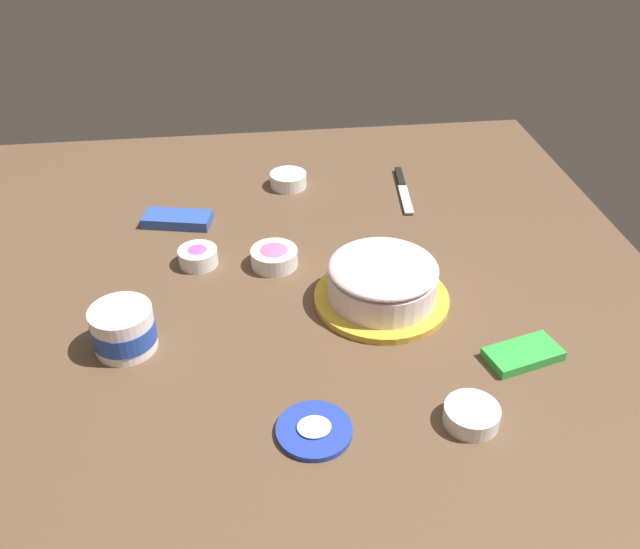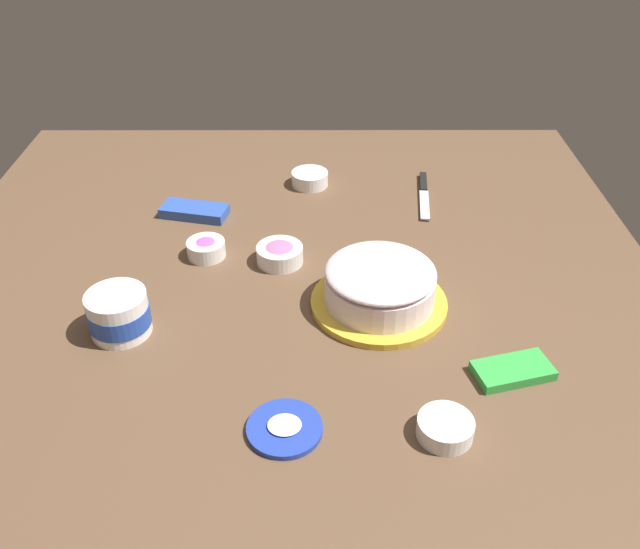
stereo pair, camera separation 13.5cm
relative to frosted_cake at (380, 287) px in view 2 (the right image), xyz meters
name	(u,v)px [view 2 (the right image)]	position (x,y,z in m)	size (l,w,h in m)	color
ground_plane	(290,280)	(0.18, -0.09, -0.05)	(1.54, 1.54, 0.00)	brown
frosted_cake	(380,287)	(0.00, 0.00, 0.00)	(0.27, 0.27, 0.10)	gold
frosting_tub	(118,313)	(0.48, 0.08, 0.00)	(0.11, 0.11, 0.08)	white
frosting_tub_lid	(285,428)	(0.17, 0.32, -0.04)	(0.12, 0.12, 0.02)	#233DAD
spreading_knife	(424,191)	(-0.15, -0.46, -0.04)	(0.04, 0.24, 0.01)	silver
sprinkle_bowl_pink	(280,253)	(0.20, -0.15, -0.02)	(0.10, 0.10, 0.04)	white
sprinkle_bowl_rainbow	(206,248)	(0.36, -0.18, -0.03)	(0.08, 0.08, 0.04)	white
sprinkle_bowl_orange	(445,428)	(-0.08, 0.33, -0.03)	(0.09, 0.09, 0.03)	white
sprinkle_bowl_green	(310,178)	(0.14, -0.51, -0.03)	(0.09, 0.09, 0.04)	white
candy_box_lower	(513,371)	(-0.22, 0.19, -0.04)	(0.13, 0.07, 0.02)	green
candy_box_upper	(194,211)	(0.41, -0.35, -0.03)	(0.16, 0.07, 0.02)	#2D51B2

